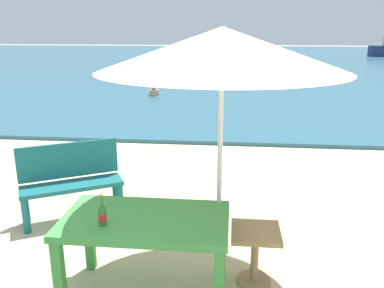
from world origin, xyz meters
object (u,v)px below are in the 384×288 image
object	(u,v)px
patio_umbrella	(222,50)
swimmer_person	(154,91)
picnic_table_green	(146,229)
side_table_wood	(255,249)
bench_teal_center	(71,177)
beer_bottle_amber	(102,214)

from	to	relation	value
patio_umbrella	swimmer_person	distance (m)	10.56
picnic_table_green	patio_umbrella	xyz separation A→B (m)	(0.61, 0.38, 1.47)
swimmer_person	patio_umbrella	bearing A→B (deg)	-75.41
side_table_wood	bench_teal_center	size ratio (longest dim) A/B	0.44
picnic_table_green	bench_teal_center	size ratio (longest dim) A/B	1.14
picnic_table_green	side_table_wood	distance (m)	1.03
picnic_table_green	side_table_wood	world-z (taller)	picnic_table_green
patio_umbrella	bench_teal_center	bearing A→B (deg)	151.22
patio_umbrella	swimmer_person	size ratio (longest dim) A/B	5.61
picnic_table_green	patio_umbrella	world-z (taller)	patio_umbrella
beer_bottle_amber	swimmer_person	distance (m)	10.75
side_table_wood	bench_teal_center	world-z (taller)	bench_teal_center
patio_umbrella	swimmer_person	xyz separation A→B (m)	(-2.62, 10.06, -1.88)
patio_umbrella	swimmer_person	world-z (taller)	patio_umbrella
swimmer_person	side_table_wood	bearing A→B (deg)	-73.77
beer_bottle_amber	bench_teal_center	size ratio (longest dim) A/B	0.22
side_table_wood	bench_teal_center	bearing A→B (deg)	153.02
bench_teal_center	swimmer_person	world-z (taller)	bench_teal_center
picnic_table_green	swimmer_person	world-z (taller)	picnic_table_green
patio_umbrella	side_table_wood	xyz separation A→B (m)	(0.34, -0.10, -1.76)
beer_bottle_amber	swimmer_person	size ratio (longest dim) A/B	0.65
picnic_table_green	bench_teal_center	bearing A→B (deg)	131.82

